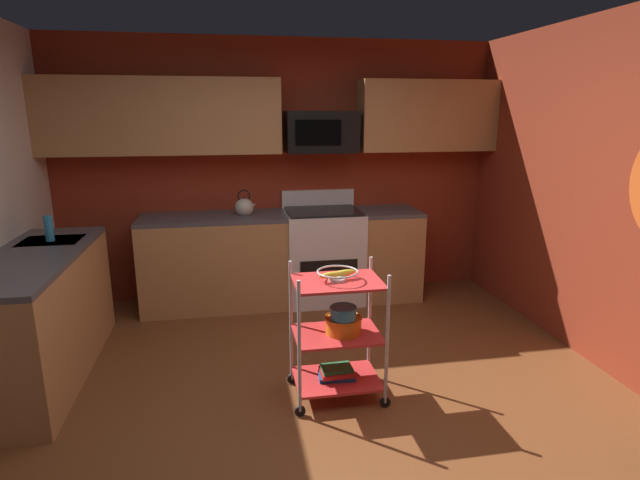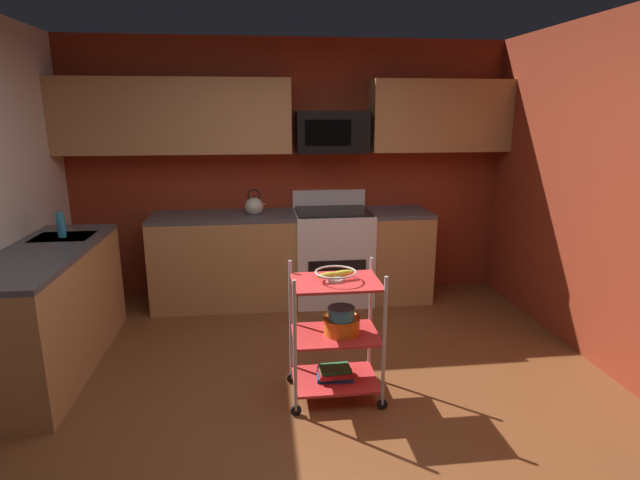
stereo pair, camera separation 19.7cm
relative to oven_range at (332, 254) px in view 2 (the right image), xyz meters
name	(u,v)px [view 2 (the right image)]	position (x,y,z in m)	size (l,w,h in m)	color
floor	(317,421)	(-0.40, -2.10, -0.50)	(4.40, 4.80, 0.04)	brown
wall_back	(290,171)	(-0.40, 0.33, 0.82)	(4.52, 0.06, 2.60)	maroon
counter_run	(214,274)	(-1.15, -0.47, -0.01)	(3.58, 2.36, 0.92)	#B27F4C
oven_range	(332,254)	(0.00, 0.00, 0.00)	(0.76, 0.65, 1.10)	white
upper_cabinets	(281,116)	(-0.49, 0.13, 1.37)	(4.40, 0.33, 0.70)	#B27F4C
microwave	(332,132)	(0.00, 0.10, 1.22)	(0.70, 0.39, 0.40)	black
rolling_cart	(335,334)	(-0.25, -1.84, -0.02)	(0.64, 0.44, 0.91)	silver
fruit_bowl	(336,274)	(-0.25, -1.84, 0.40)	(0.27, 0.27, 0.07)	silver
mixing_bowl_large	(342,325)	(-0.20, -1.84, 0.04)	(0.25, 0.25, 0.11)	orange
mixing_bowl_small	(341,313)	(-0.21, -1.87, 0.14)	(0.18, 0.18, 0.08)	#338CBF
book_stack	(335,373)	(-0.25, -1.84, -0.31)	(0.26, 0.17, 0.08)	#1E4C8C
kettle	(254,206)	(-0.78, 0.00, 0.52)	(0.21, 0.18, 0.26)	beige
dish_soap_bottle	(61,225)	(-2.30, -0.78, 0.54)	(0.06, 0.06, 0.20)	#2D8CBF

